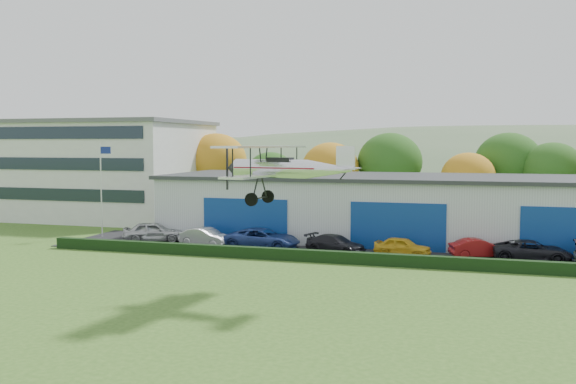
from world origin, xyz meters
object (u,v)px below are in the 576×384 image
(car_3, at_px, (336,244))
(car_6, at_px, (532,251))
(car_5, at_px, (479,248))
(car_0, at_px, (154,232))
(car_4, at_px, (403,247))
(office_block, at_px, (105,169))
(flagpole, at_px, (102,181))
(hangar, at_px, (405,207))
(biplane, at_px, (282,167))
(car_2, at_px, (263,239))
(car_1, at_px, (206,237))

(car_3, distance_m, car_6, 13.32)
(car_5, relative_size, car_6, 0.79)
(car_0, xyz_separation_m, car_3, (15.21, -1.07, -0.15))
(car_4, height_order, car_5, car_4)
(office_block, bearing_deg, car_0, -46.54)
(flagpole, bearing_deg, office_block, 121.97)
(hangar, relative_size, flagpole, 5.08)
(office_block, height_order, car_5, office_block)
(biplane, bearing_deg, flagpole, 151.19)
(car_4, bearing_deg, office_block, 75.09)
(car_2, height_order, car_5, car_2)
(car_1, xyz_separation_m, car_4, (14.92, 0.06, -0.04))
(car_4, xyz_separation_m, car_6, (8.56, 0.58, 0.03))
(car_1, height_order, car_6, car_1)
(car_0, bearing_deg, car_1, -122.76)
(office_block, relative_size, car_5, 5.12)
(hangar, distance_m, car_4, 8.57)
(car_2, height_order, biplane, biplane)
(car_1, xyz_separation_m, biplane, (9.98, -12.94, 5.99))
(flagpole, distance_m, biplane, 25.73)
(hangar, xyz_separation_m, car_6, (9.18, -7.74, -1.90))
(car_2, bearing_deg, car_4, -89.01)
(car_1, bearing_deg, car_5, -71.77)
(hangar, xyz_separation_m, car_2, (-9.76, -8.27, -1.82))
(office_block, distance_m, car_1, 24.63)
(car_2, height_order, car_4, car_2)
(car_1, relative_size, car_5, 1.08)
(hangar, relative_size, car_3, 8.89)
(flagpole, distance_m, car_1, 11.57)
(hangar, height_order, flagpole, flagpole)
(car_0, height_order, car_5, car_0)
(car_0, xyz_separation_m, car_4, (19.96, -0.93, -0.14))
(car_2, relative_size, biplane, 0.68)
(car_0, bearing_deg, car_6, -112.33)
(flagpole, xyz_separation_m, car_6, (34.06, -1.76, -4.03))
(office_block, bearing_deg, car_4, -24.53)
(hangar, bearing_deg, office_block, 167.99)
(hangar, relative_size, car_4, 10.25)
(office_block, bearing_deg, car_1, -39.49)
(office_block, relative_size, car_3, 4.51)
(biplane, bearing_deg, car_3, 97.03)
(hangar, bearing_deg, car_6, -40.15)
(flagpole, distance_m, car_3, 21.30)
(car_0, height_order, car_3, car_0)
(car_0, xyz_separation_m, car_2, (9.58, -0.87, -0.03))
(biplane, bearing_deg, car_0, 145.07)
(flagpole, bearing_deg, car_4, -5.25)
(car_3, bearing_deg, biplane, -161.42)
(car_2, bearing_deg, biplane, -156.15)
(car_0, distance_m, biplane, 21.31)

